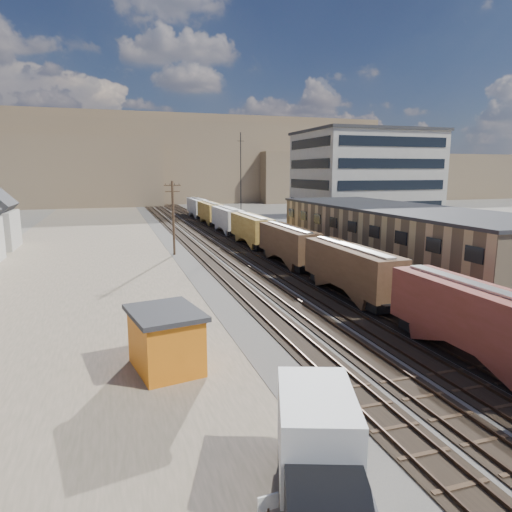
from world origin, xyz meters
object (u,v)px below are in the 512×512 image
object	(u,v)px
maintenance_shed	(166,339)
utility_pole_north	(173,216)
freight_train	(268,234)
parked_car_blue	(349,237)
box_truck	(319,454)

from	to	relation	value
maintenance_shed	utility_pole_north	bearing A→B (deg)	81.72
utility_pole_north	maintenance_shed	world-z (taller)	utility_pole_north
maintenance_shed	freight_train	bearing A→B (deg)	62.07
utility_pole_north	parked_car_blue	distance (m)	29.81
utility_pole_north	box_truck	world-z (taller)	utility_pole_north
parked_car_blue	utility_pole_north	bearing A→B (deg)	155.89
box_truck	parked_car_blue	world-z (taller)	box_truck
utility_pole_north	maintenance_shed	xyz separation A→B (m)	(-5.32, -36.52, -3.50)
box_truck	parked_car_blue	size ratio (longest dim) A/B	1.43
utility_pole_north	freight_train	bearing A→B (deg)	-15.00
freight_train	utility_pole_north	bearing A→B (deg)	165.00
maintenance_shed	parked_car_blue	distance (m)	53.49
box_truck	maintenance_shed	bearing A→B (deg)	106.33
box_truck	parked_car_blue	xyz separation A→B (m)	(30.78, 53.41, -1.14)
freight_train	parked_car_blue	size ratio (longest dim) A/B	23.70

